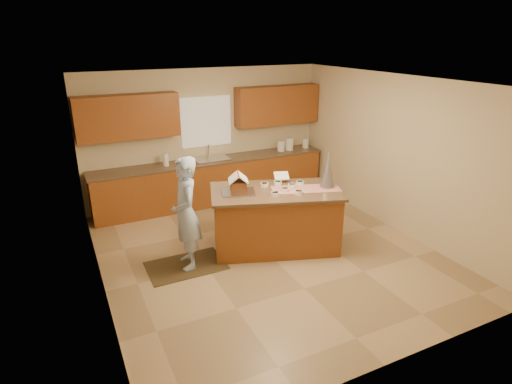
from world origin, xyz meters
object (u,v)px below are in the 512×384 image
island_base (275,220)px  boy (186,214)px  tinsel_tree (328,169)px  gingerbread_house (238,185)px

island_base → boy: bearing=-162.5°
tinsel_tree → boy: boy is taller
tinsel_tree → gingerbread_house: (-1.40, 0.37, -0.16)m
island_base → gingerbread_house: gingerbread_house is taller
island_base → tinsel_tree: tinsel_tree is taller
island_base → boy: 1.52m
boy → gingerbread_house: size_ratio=4.44×
tinsel_tree → boy: 2.34m
tinsel_tree → boy: bearing=173.5°
island_base → tinsel_tree: 1.18m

